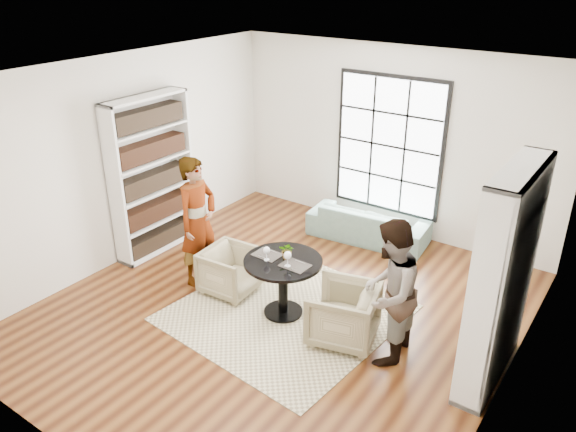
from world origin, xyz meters
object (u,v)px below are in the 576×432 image
Objects in this scene: person_left at (198,221)px; armchair_right at (343,314)px; wine_glass_left at (267,251)px; flower_centerpiece at (287,251)px; pedestal_table at (283,275)px; armchair_left at (231,271)px; sofa at (368,223)px; person_right at (389,293)px; wine_glass_right at (288,256)px.

armchair_right is at bearing -93.11° from person_left.
flower_centerpiece is at bearing 44.89° from wine_glass_left.
wine_glass_left reaches higher than pedestal_table.
armchair_left is at bearing 169.18° from wine_glass_left.
armchair_left is (-0.79, -2.48, 0.04)m from sofa.
person_right reaches higher than pedestal_table.
armchair_right is 4.24× the size of wine_glass_left.
person_left is 8.66× the size of flower_centerpiece.
person_right is at bearing 75.49° from armchair_right.
sofa is 2.60m from armchair_left.
flower_centerpiece is (-0.12, 0.16, -0.04)m from wine_glass_right.
person_right is at bearing -94.89° from armchair_left.
pedestal_table is at bearing 144.56° from wine_glass_right.
flower_centerpiece is at bearing -90.14° from person_left.
armchair_right is (0.98, -2.52, 0.08)m from sofa.
armchair_left is 3.42× the size of wine_glass_right.
person_left reaches higher than flower_centerpiece.
pedestal_table is 1.40× the size of armchair_left.
sofa is at bearing 95.10° from wine_glass_right.
person_left reaches higher than wine_glass_left.
person_left is 8.92× the size of wine_glass_right.
pedestal_table is 0.91m from armchair_right.
pedestal_table is 0.33m from flower_centerpiece.
wine_glass_right is (1.57, -0.12, 0.02)m from person_left.
pedestal_table is 4.79× the size of wine_glass_right.
pedestal_table is 0.40m from wine_glass_right.
sofa is at bearing 92.22° from pedestal_table.
sofa is 9.30× the size of wine_glass_right.
flower_centerpiece is (-0.86, 0.09, 0.53)m from armchair_right.
person_right is 1.42m from flower_centerpiece.
person_left is (-1.34, -2.48, 0.63)m from sofa.
armchair_right is at bearing 105.59° from sofa.
person_right is 1.60m from wine_glass_left.
wine_glass_right is (-1.30, -0.07, 0.08)m from person_right.
person_left is 1.45m from flower_centerpiece.
person_left is at bearing -178.22° from flower_centerpiece.
sofa is 2.72× the size of armchair_left.
armchair_left is 3.32× the size of flower_centerpiece.
flower_centerpiece is at bearing -100.17° from person_right.
person_right is at bearing 115.60° from sofa.
wine_glass_right is at bearing 3.45° from wine_glass_left.
person_right reaches higher than armchair_right.
wine_glass_right reaches higher than wine_glass_left.
person_right reaches higher than sofa.
sofa is 10.34× the size of wine_glass_left.
pedestal_table is 2.52m from sofa.
armchair_left is 3.81× the size of wine_glass_left.
wine_glass_left reaches higher than armchair_right.
armchair_left is at bearing 173.32° from wine_glass_right.
pedestal_table is at bearing 86.60° from sofa.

